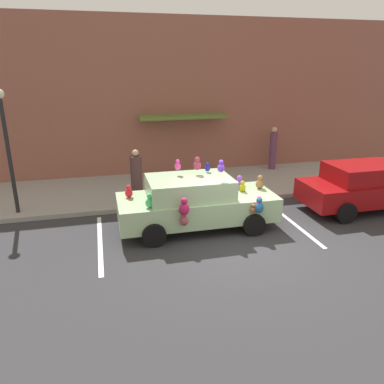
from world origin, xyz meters
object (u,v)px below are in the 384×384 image
plush_covered_car (195,202)px  pedestrian_near_shopfront (273,149)px  street_lamp_post (6,139)px  parked_sedan_behind (366,186)px  pedestrian_walking_past (137,178)px  teddy_bear_on_sidewalk (186,188)px

plush_covered_car → pedestrian_near_shopfront: 6.95m
street_lamp_post → plush_covered_car: bearing=-22.7°
plush_covered_car → parked_sedan_behind: bearing=0.9°
street_lamp_post → pedestrian_walking_past: bearing=1.9°
plush_covered_car → teddy_bear_on_sidewalk: (0.29, 2.33, -0.33)m
teddy_bear_on_sidewalk → parked_sedan_behind: bearing=-22.1°
pedestrian_near_shopfront → pedestrian_walking_past: pedestrian_near_shopfront is taller
pedestrian_near_shopfront → pedestrian_walking_past: 6.82m
teddy_bear_on_sidewalk → street_lamp_post: 5.84m
pedestrian_walking_past → street_lamp_post: bearing=-178.1°
plush_covered_car → teddy_bear_on_sidewalk: 2.37m
parked_sedan_behind → street_lamp_post: bearing=169.3°
street_lamp_post → pedestrian_near_shopfront: street_lamp_post is taller
parked_sedan_behind → pedestrian_walking_past: size_ratio=2.46×
teddy_bear_on_sidewalk → street_lamp_post: (-5.49, -0.16, 1.99)m
street_lamp_post → pedestrian_near_shopfront: (10.03, 2.82, -1.42)m
parked_sedan_behind → pedestrian_walking_past: 7.56m
plush_covered_car → pedestrian_near_shopfront: (4.83, 4.99, 0.24)m
plush_covered_car → teddy_bear_on_sidewalk: plush_covered_car is taller
plush_covered_car → parked_sedan_behind: 5.79m
parked_sedan_behind → street_lamp_post: street_lamp_post is taller
pedestrian_near_shopfront → street_lamp_post: bearing=-164.3°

